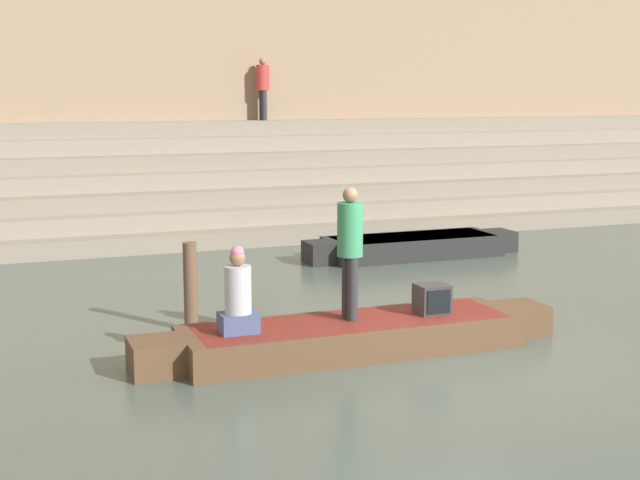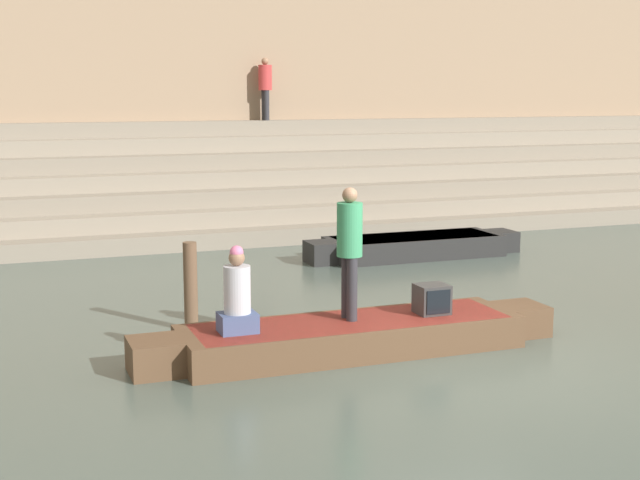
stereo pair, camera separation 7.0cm
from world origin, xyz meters
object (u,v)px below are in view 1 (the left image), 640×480
at_px(person_standing, 350,244).
at_px(person_on_steps, 263,85).
at_px(moored_boat_shore, 413,246).
at_px(mooring_post, 190,287).
at_px(rowboat_main, 352,335).
at_px(person_rowing, 238,298).
at_px(tv_set, 432,299).

relative_size(person_standing, person_on_steps, 1.09).
xyz_separation_m(moored_boat_shore, person_on_steps, (-1.35, 6.16, 3.37)).
distance_m(mooring_post, person_on_steps, 11.50).
relative_size(rowboat_main, person_rowing, 5.27).
height_order(person_rowing, person_on_steps, person_on_steps).
relative_size(rowboat_main, tv_set, 13.62).
relative_size(person_standing, tv_set, 4.11).
bearing_deg(rowboat_main, mooring_post, 130.47).
bearing_deg(tv_set, moored_boat_shore, 62.95).
bearing_deg(moored_boat_shore, person_rowing, -129.12).
relative_size(tv_set, moored_boat_shore, 0.09).
height_order(rowboat_main, mooring_post, mooring_post).
bearing_deg(person_on_steps, moored_boat_shore, 128.51).
distance_m(person_rowing, moored_boat_shore, 8.09).
distance_m(rowboat_main, moored_boat_shore, 7.08).
xyz_separation_m(rowboat_main, tv_set, (1.19, -0.02, 0.40)).
xyz_separation_m(tv_set, person_on_steps, (1.34, 12.11, 2.97)).
xyz_separation_m(person_rowing, moored_boat_shore, (5.44, 5.95, -0.64)).
relative_size(moored_boat_shore, mooring_post, 3.64).
distance_m(rowboat_main, tv_set, 1.25).
bearing_deg(rowboat_main, person_on_steps, 74.80).
xyz_separation_m(rowboat_main, person_rowing, (-1.57, -0.02, 0.65)).
bearing_deg(person_rowing, person_on_steps, 59.42).
bearing_deg(tv_set, person_standing, 171.56).
bearing_deg(mooring_post, person_rowing, -83.90).
height_order(person_standing, mooring_post, person_standing).
height_order(rowboat_main, person_rowing, person_rowing).
bearing_deg(person_on_steps, person_standing, 104.29).
bearing_deg(tv_set, rowboat_main, 176.39).
bearing_deg(person_standing, tv_set, 11.30).
distance_m(rowboat_main, person_on_steps, 12.80).
xyz_separation_m(person_rowing, tv_set, (2.75, 0.00, -0.25)).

